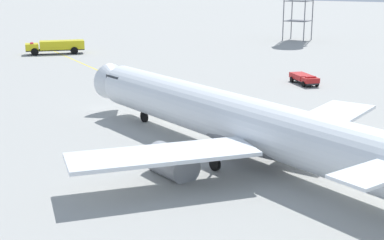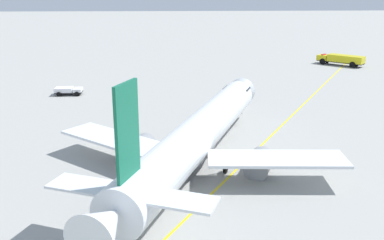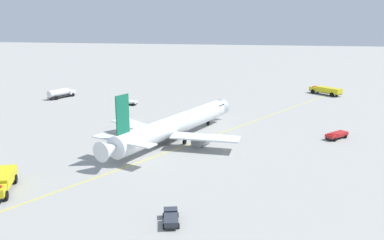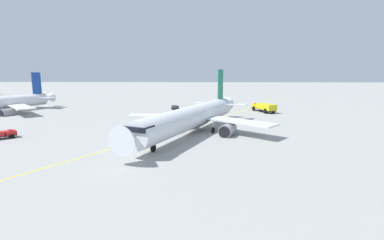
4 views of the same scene
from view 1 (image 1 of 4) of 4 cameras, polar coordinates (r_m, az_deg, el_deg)
name	(u,v)px [view 1 (image 1 of 4)]	position (r m, az deg, el deg)	size (l,w,h in m)	color
ground_plane	(274,165)	(44.18, 8.39, -4.62)	(600.00, 600.00, 0.00)	#9E9E99
airliner_main	(238,123)	(44.86, 4.75, -0.27)	(29.05, 41.04, 12.28)	silver
ops_pickup_truck	(304,78)	(78.04, 11.39, 4.21)	(5.24, 5.37, 1.41)	#232326
fire_tender_truck_extra	(56,46)	(110.13, -13.73, 7.39)	(9.95, 9.44, 2.50)	#232326
taxiway_centreline	(303,160)	(45.79, 11.31, -4.05)	(82.17, 141.10, 0.01)	yellow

